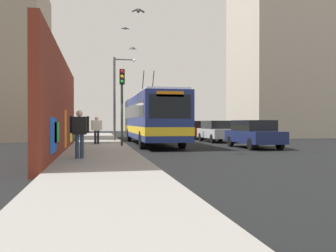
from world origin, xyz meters
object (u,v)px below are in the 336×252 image
at_px(city_bus, 152,117).
at_px(street_lamp, 117,92).
at_px(parked_car_navy, 254,133).
at_px(parked_car_red, 197,129).
at_px(parked_car_dark_gray, 181,128).
at_px(pedestrian_midblock, 97,128).
at_px(pedestrian_near_wall, 79,130).
at_px(traffic_light, 122,94).
at_px(parked_car_silver, 217,131).

xyz_separation_m(city_bus, street_lamp, (3.28, 2.05, 1.86)).
relative_size(parked_car_navy, parked_car_red, 0.95).
bearing_deg(parked_car_navy, parked_car_dark_gray, 0.00).
relative_size(parked_car_navy, pedestrian_midblock, 2.74).
bearing_deg(street_lamp, city_bus, -148.00).
relative_size(pedestrian_near_wall, street_lamp, 0.29).
xyz_separation_m(traffic_light, street_lamp, (6.46, -0.10, 0.62)).
xyz_separation_m(parked_car_silver, parked_car_red, (5.37, -0.00, 0.00)).
relative_size(parked_car_navy, street_lamp, 0.74).
height_order(parked_car_dark_gray, street_lamp, street_lamp).
bearing_deg(parked_car_dark_gray, parked_car_silver, 180.00).
xyz_separation_m(parked_car_navy, traffic_light, (1.12, 7.35, 2.20)).
xyz_separation_m(city_bus, parked_car_silver, (2.17, -5.20, -0.96)).
distance_m(city_bus, parked_car_navy, 6.81).
distance_m(parked_car_red, parked_car_dark_gray, 6.31).
bearing_deg(street_lamp, parked_car_red, -59.58).
bearing_deg(parked_car_silver, parked_car_dark_gray, 0.00).
relative_size(pedestrian_midblock, traffic_light, 0.38).
relative_size(parked_car_dark_gray, traffic_light, 1.14).
relative_size(parked_car_navy, traffic_light, 1.05).
relative_size(parked_car_dark_gray, pedestrian_near_wall, 2.79).
distance_m(city_bus, street_lamp, 4.29).
xyz_separation_m(pedestrian_near_wall, traffic_light, (6.82, -2.03, 1.84)).
relative_size(parked_car_navy, pedestrian_near_wall, 2.56).
relative_size(parked_car_red, street_lamp, 0.78).
bearing_deg(parked_car_silver, city_bus, 112.64).
bearing_deg(parked_car_red, pedestrian_near_wall, 151.87).
relative_size(parked_car_red, pedestrian_midblock, 2.88).
bearing_deg(city_bus, traffic_light, 145.88).
distance_m(parked_car_silver, pedestrian_near_wall, 15.36).
height_order(pedestrian_near_wall, street_lamp, street_lamp).
height_order(parked_car_dark_gray, pedestrian_near_wall, pedestrian_near_wall).
xyz_separation_m(pedestrian_midblock, traffic_light, (-1.88, -1.39, 1.92)).
distance_m(pedestrian_near_wall, street_lamp, 13.67).
xyz_separation_m(pedestrian_midblock, street_lamp, (4.57, -1.48, 2.54)).
bearing_deg(parked_car_dark_gray, parked_car_red, -180.00).
distance_m(parked_car_silver, parked_car_red, 5.37).
bearing_deg(pedestrian_midblock, parked_car_red, -44.70).
distance_m(parked_car_dark_gray, traffic_light, 18.67).
bearing_deg(city_bus, parked_car_red, -34.60).
bearing_deg(street_lamp, parked_car_silver, -98.73).
relative_size(parked_car_silver, traffic_light, 1.03).
height_order(parked_car_navy, parked_car_silver, same).
bearing_deg(street_lamp, pedestrian_midblock, 162.01).
height_order(city_bus, parked_car_red, city_bus).
bearing_deg(parked_car_silver, traffic_light, 126.01).
height_order(traffic_light, street_lamp, street_lamp).
height_order(parked_car_red, pedestrian_near_wall, pedestrian_near_wall).
xyz_separation_m(pedestrian_midblock, pedestrian_near_wall, (-8.71, 0.64, 0.08)).
distance_m(city_bus, pedestrian_near_wall, 10.85).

